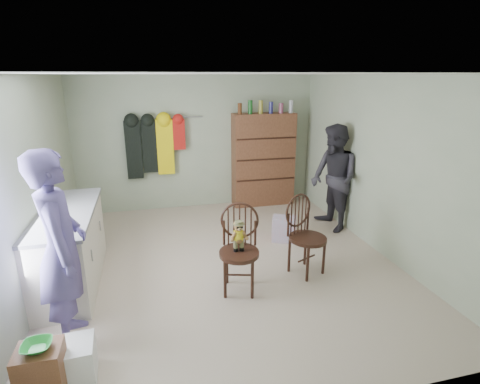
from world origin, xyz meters
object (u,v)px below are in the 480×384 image
object	(u,v)px
chair_far	(304,232)
dresser	(263,159)
chair_front	(239,243)
counter	(70,247)

from	to	relation	value
chair_far	dresser	world-z (taller)	dresser
chair_front	dresser	bearing A→B (deg)	83.45
counter	chair_front	distance (m)	2.08
counter	chair_front	bearing A→B (deg)	-18.56
counter	chair_front	world-z (taller)	chair_front
counter	chair_far	world-z (taller)	chair_far
chair_far	dresser	size ratio (longest dim) A/B	0.51
chair_far	dresser	bearing A→B (deg)	59.32
chair_far	chair_front	bearing A→B (deg)	168.37
chair_far	counter	bearing A→B (deg)	146.77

